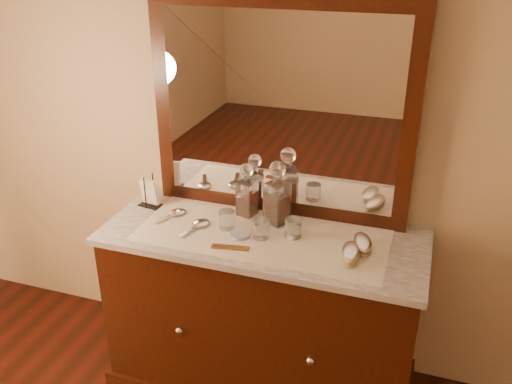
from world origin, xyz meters
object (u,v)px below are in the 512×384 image
at_px(decanter_left, 247,195).
at_px(decanter_right, 277,199).
at_px(comb, 230,247).
at_px(brush_near, 351,254).
at_px(hand_mirror_inner, 198,225).
at_px(dresser_cabinet, 263,313).
at_px(mirror_frame, 281,110).
at_px(hand_mirror_outer, 175,214).
at_px(napkin_rack, 150,194).
at_px(pin_dish, 240,235).
at_px(brush_far, 363,244).

distance_m(decanter_left, decanter_right, 0.16).
distance_m(comb, brush_near, 0.50).
height_order(decanter_right, hand_mirror_inner, decanter_right).
bearing_deg(dresser_cabinet, mirror_frame, 90.00).
relative_size(brush_near, hand_mirror_outer, 0.97).
distance_m(mirror_frame, decanter_right, 0.40).
xyz_separation_m(decanter_left, decanter_right, (0.15, -0.03, 0.02)).
height_order(napkin_rack, hand_mirror_outer, napkin_rack).
bearing_deg(decanter_left, napkin_rack, -173.03).
bearing_deg(hand_mirror_outer, mirror_frame, 25.73).
bearing_deg(brush_near, decanter_left, 156.10).
bearing_deg(mirror_frame, pin_dish, -105.87).
distance_m(hand_mirror_outer, hand_mirror_inner, 0.16).
bearing_deg(napkin_rack, brush_far, -4.61).
distance_m(comb, napkin_rack, 0.58).
height_order(comb, decanter_right, decanter_right).
relative_size(comb, brush_far, 0.89).
distance_m(napkin_rack, hand_mirror_outer, 0.18).
relative_size(napkin_rack, hand_mirror_inner, 0.82).
height_order(decanter_left, hand_mirror_outer, decanter_left).
distance_m(mirror_frame, brush_near, 0.71).
bearing_deg(napkin_rack, mirror_frame, 14.57).
xyz_separation_m(mirror_frame, pin_dish, (-0.09, -0.31, -0.49)).
bearing_deg(decanter_left, decanter_right, -10.35).
relative_size(napkin_rack, brush_near, 0.91).
bearing_deg(hand_mirror_outer, brush_near, -7.87).
relative_size(mirror_frame, decanter_right, 3.99).
xyz_separation_m(dresser_cabinet, decanter_right, (0.03, 0.12, 0.56)).
bearing_deg(mirror_frame, brush_near, -39.62).
bearing_deg(mirror_frame, napkin_rack, -165.43).
height_order(decanter_left, hand_mirror_inner, decanter_left).
height_order(dresser_cabinet, hand_mirror_outer, hand_mirror_outer).
xyz_separation_m(dresser_cabinet, brush_near, (0.40, -0.09, 0.47)).
distance_m(decanter_left, hand_mirror_inner, 0.27).
height_order(mirror_frame, pin_dish, mirror_frame).
bearing_deg(brush_far, decanter_left, 165.77).
xyz_separation_m(dresser_cabinet, comb, (-0.09, -0.17, 0.45)).
relative_size(mirror_frame, decanter_left, 4.62).
bearing_deg(napkin_rack, decanter_left, 6.97).
bearing_deg(decanter_right, comb, -112.45).
xyz_separation_m(dresser_cabinet, hand_mirror_outer, (-0.45, 0.03, 0.45)).
xyz_separation_m(decanter_left, hand_mirror_inner, (-0.17, -0.18, -0.09)).
xyz_separation_m(napkin_rack, brush_far, (1.05, -0.08, -0.04)).
height_order(comb, hand_mirror_outer, hand_mirror_outer).
distance_m(pin_dish, hand_mirror_inner, 0.21).
distance_m(dresser_cabinet, mirror_frame, 0.97).
height_order(dresser_cabinet, napkin_rack, napkin_rack).
bearing_deg(mirror_frame, decanter_right, -77.72).
bearing_deg(hand_mirror_outer, dresser_cabinet, -3.68).
height_order(pin_dish, comb, pin_dish).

